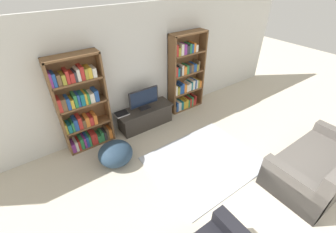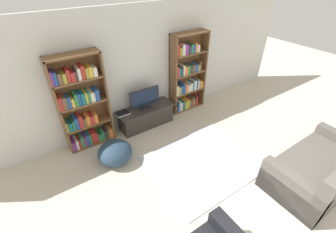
% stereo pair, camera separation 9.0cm
% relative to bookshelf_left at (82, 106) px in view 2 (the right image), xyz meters
% --- Properties ---
extents(wall_back, '(8.80, 0.06, 2.60)m').
position_rel_bookshelf_left_xyz_m(wall_back, '(1.37, 0.18, 0.38)').
color(wall_back, silver).
rests_on(wall_back, ground_plane).
extents(bookshelf_left, '(0.94, 0.30, 1.95)m').
position_rel_bookshelf_left_xyz_m(bookshelf_left, '(0.00, 0.00, 0.00)').
color(bookshelf_left, brown).
rests_on(bookshelf_left, ground_plane).
extents(bookshelf_right, '(0.94, 0.30, 1.95)m').
position_rel_bookshelf_left_xyz_m(bookshelf_right, '(2.55, 0.00, -0.01)').
color(bookshelf_right, brown).
rests_on(bookshelf_right, ground_plane).
extents(tv_stand, '(1.30, 0.47, 0.47)m').
position_rel_bookshelf_left_xyz_m(tv_stand, '(1.30, -0.12, -0.68)').
color(tv_stand, '#332D28').
rests_on(tv_stand, ground_plane).
extents(television, '(0.71, 0.16, 0.48)m').
position_rel_bookshelf_left_xyz_m(television, '(1.30, -0.11, -0.19)').
color(television, black).
rests_on(television, tv_stand).
extents(laptop, '(0.30, 0.24, 0.03)m').
position_rel_bookshelf_left_xyz_m(laptop, '(0.77, -0.04, -0.43)').
color(laptop, silver).
rests_on(laptop, tv_stand).
extents(area_rug, '(2.02, 1.64, 0.02)m').
position_rel_bookshelf_left_xyz_m(area_rug, '(1.62, -1.82, -0.91)').
color(area_rug, '#B2B7C1').
rests_on(area_rug, ground_plane).
extents(couch_right_sofa, '(1.84, 1.00, 0.91)m').
position_rel_bookshelf_left_xyz_m(couch_right_sofa, '(2.94, -3.26, -0.62)').
color(couch_right_sofa, '#56514C').
rests_on(couch_right_sofa, ground_plane).
extents(beanbag_ottoman, '(0.65, 0.65, 0.43)m').
position_rel_bookshelf_left_xyz_m(beanbag_ottoman, '(0.23, -0.82, -0.70)').
color(beanbag_ottoman, '#23384C').
rests_on(beanbag_ottoman, ground_plane).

